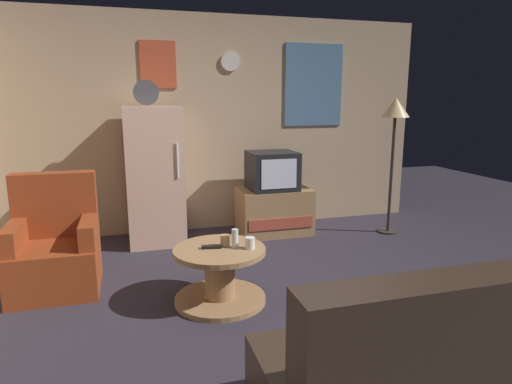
{
  "coord_description": "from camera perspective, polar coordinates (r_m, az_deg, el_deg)",
  "views": [
    {
      "loc": [
        -1.03,
        -2.85,
        1.58
      ],
      "look_at": [
        0.06,
        0.9,
        0.75
      ],
      "focal_mm": 30.99,
      "sensor_mm": 36.0,
      "label": 1
    }
  ],
  "objects": [
    {
      "name": "armchair",
      "position": [
        4.1,
        -24.46,
        -6.77
      ],
      "size": [
        0.68,
        0.68,
        0.96
      ],
      "color": "maroon",
      "rests_on": "ground_plane"
    },
    {
      "name": "standing_lamp",
      "position": [
        5.36,
        17.5,
        9.07
      ],
      "size": [
        0.32,
        0.32,
        1.59
      ],
      "color": "#332D28",
      "rests_on": "ground_plane"
    },
    {
      "name": "remote_control",
      "position": [
        3.46,
        -5.8,
        -7.07
      ],
      "size": [
        0.16,
        0.07,
        0.02
      ],
      "primitive_type": "cube",
      "rotation": [
        0.0,
        0.0,
        -0.18
      ],
      "color": "black",
      "rests_on": "coffee_table"
    },
    {
      "name": "crt_tv",
      "position": [
        5.14,
        2.09,
        2.78
      ],
      "size": [
        0.54,
        0.51,
        0.44
      ],
      "color": "black",
      "rests_on": "tv_stand"
    },
    {
      "name": "wine_glass",
      "position": [
        3.44,
        -2.73,
        -6.01
      ],
      "size": [
        0.05,
        0.05,
        0.15
      ],
      "primitive_type": "cylinder",
      "color": "silver",
      "rests_on": "coffee_table"
    },
    {
      "name": "mug_ceramic_tan",
      "position": [
        3.49,
        -4.0,
        -6.27
      ],
      "size": [
        0.08,
        0.08,
        0.09
      ],
      "primitive_type": "cylinder",
      "color": "tan",
      "rests_on": "coffee_table"
    },
    {
      "name": "wall_with_art",
      "position": [
        5.41,
        -5.11,
        8.7
      ],
      "size": [
        5.2,
        0.12,
        2.54
      ],
      "color": "tan",
      "rests_on": "ground_plane"
    },
    {
      "name": "coffee_table",
      "position": [
        3.54,
        -4.68,
        -10.62
      ],
      "size": [
        0.72,
        0.72,
        0.44
      ],
      "color": "#9E754C",
      "rests_on": "ground_plane"
    },
    {
      "name": "mug_ceramic_white",
      "position": [
        3.42,
        -0.79,
        -6.6
      ],
      "size": [
        0.08,
        0.08,
        0.09
      ],
      "primitive_type": "cylinder",
      "color": "silver",
      "rests_on": "coffee_table"
    },
    {
      "name": "tv_stand",
      "position": [
        5.25,
        2.35,
        -2.49
      ],
      "size": [
        0.84,
        0.53,
        0.54
      ],
      "color": "#9E754C",
      "rests_on": "ground_plane"
    },
    {
      "name": "couch",
      "position": [
        2.4,
        23.41,
        -20.94
      ],
      "size": [
        1.7,
        0.8,
        0.92
      ],
      "color": "#38281E",
      "rests_on": "ground_plane"
    },
    {
      "name": "fridge",
      "position": [
        4.96,
        -12.97,
        2.09
      ],
      "size": [
        0.6,
        0.62,
        1.77
      ],
      "color": "beige",
      "rests_on": "ground_plane"
    },
    {
      "name": "ground_plane",
      "position": [
        3.42,
        3.39,
        -15.54
      ],
      "size": [
        12.0,
        12.0,
        0.0
      ],
      "primitive_type": "plane",
      "color": "#2D2833"
    }
  ]
}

